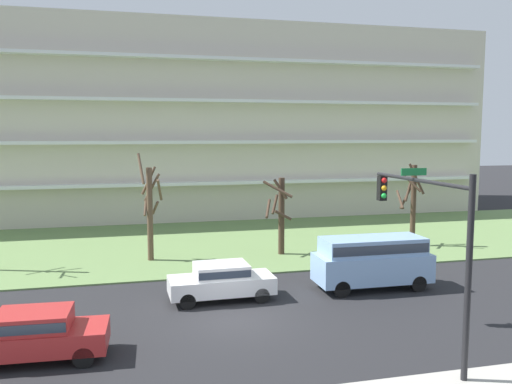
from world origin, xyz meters
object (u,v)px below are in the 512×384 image
at_px(sedan_white_near_left, 221,280).
at_px(tree_left, 150,208).
at_px(van_blue_center_right, 372,258).
at_px(traffic_signal_mast, 430,229).
at_px(tree_center, 280,213).
at_px(sedan_red_center_left, 34,333).
at_px(tree_right, 412,202).

bearing_deg(sedan_white_near_left, tree_left, -72.61).
bearing_deg(sedan_white_near_left, van_blue_center_right, 178.90).
bearing_deg(traffic_signal_mast, tree_center, 92.10).
bearing_deg(sedan_red_center_left, traffic_signal_mast, -9.64).
xyz_separation_m(tree_left, tree_center, (7.28, -0.38, -0.48)).
height_order(sedan_red_center_left, van_blue_center_right, van_blue_center_right).
relative_size(tree_right, sedan_white_near_left, 1.17).
bearing_deg(tree_right, tree_center, -177.63).
height_order(tree_left, traffic_signal_mast, tree_left).
bearing_deg(tree_center, sedan_red_center_left, -134.06).
distance_m(tree_left, van_blue_center_right, 12.28).
height_order(tree_right, sedan_red_center_left, tree_right).
distance_m(van_blue_center_right, traffic_signal_mast, 7.83).
xyz_separation_m(tree_center, traffic_signal_mast, (0.53, -14.44, 1.60)).
bearing_deg(sedan_white_near_left, sedan_red_center_left, 32.90).
bearing_deg(tree_right, sedan_red_center_left, -148.73).
bearing_deg(tree_right, sedan_white_near_left, -150.17).
height_order(tree_center, tree_right, tree_right).
bearing_deg(sedan_red_center_left, sedan_white_near_left, 36.97).
xyz_separation_m(tree_right, van_blue_center_right, (-6.39, -7.63, -1.41)).
distance_m(tree_right, traffic_signal_mast, 16.89).
distance_m(tree_right, sedan_white_near_left, 15.46).
xyz_separation_m(tree_left, traffic_signal_mast, (7.81, -14.82, 1.12)).
bearing_deg(tree_center, tree_right, 2.37).
relative_size(tree_center, sedan_red_center_left, 1.00).
distance_m(tree_center, tree_right, 8.59).
xyz_separation_m(van_blue_center_right, traffic_signal_mast, (-1.66, -7.17, 2.70)).
bearing_deg(tree_center, traffic_signal_mast, -87.90).
bearing_deg(tree_right, van_blue_center_right, -129.95).
bearing_deg(sedan_red_center_left, tree_right, 34.23).
bearing_deg(tree_left, tree_center, -3.02).
bearing_deg(traffic_signal_mast, sedan_white_near_left, 126.24).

